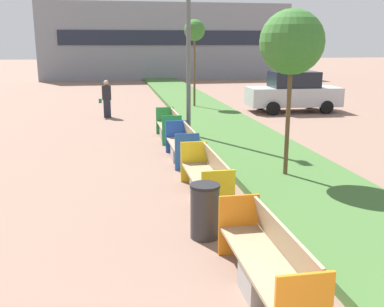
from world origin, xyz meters
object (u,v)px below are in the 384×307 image
bench_green_frame (169,128)px  sapling_tree_far (195,32)px  bench_yellow_frame (206,181)px  street_lamp_post (188,21)px  pedestrian_walking (107,99)px  bench_orange_frame (267,268)px  parked_car_distant (293,92)px  sapling_tree_near (292,43)px  bench_blue_frame (183,147)px  litter_bin (205,211)px

bench_green_frame → sapling_tree_far: 7.57m
bench_yellow_frame → street_lamp_post: size_ratio=0.36×
street_lamp_post → sapling_tree_far: 6.90m
pedestrian_walking → bench_orange_frame: bearing=-81.9°
bench_orange_frame → bench_green_frame: (-0.01, 9.73, -0.01)m
sapling_tree_far → parked_car_distant: 5.36m
parked_car_distant → sapling_tree_near: bearing=-110.1°
street_lamp_post → pedestrian_walking: size_ratio=4.30×
bench_blue_frame → litter_bin: bench_blue_frame is taller
pedestrian_walking → parked_car_distant: (8.52, 0.20, 0.11)m
bench_orange_frame → litter_bin: bench_orange_frame is taller
bench_blue_frame → street_lamp_post: street_lamp_post is taller
bench_blue_frame → parked_car_distant: parked_car_distant is taller
litter_bin → bench_green_frame: bearing=87.0°
pedestrian_walking → bench_yellow_frame: bearing=-79.2°
bench_blue_frame → sapling_tree_near: (2.05, -2.31, 2.77)m
bench_blue_frame → parked_car_distant: size_ratio=0.46×
bench_blue_frame → bench_green_frame: bearing=90.0°
pedestrian_walking → parked_car_distant: 8.52m
litter_bin → sapling_tree_far: 14.93m
bench_orange_frame → sapling_tree_near: size_ratio=0.62×
litter_bin → sapling_tree_far: bearing=80.3°
bench_blue_frame → sapling_tree_far: 10.12m
bench_green_frame → street_lamp_post: (0.61, -0.24, 3.45)m
bench_yellow_frame → sapling_tree_near: (2.04, 0.83, 2.76)m
bench_green_frame → sapling_tree_far: bearing=72.5°
sapling_tree_far → pedestrian_walking: 5.26m
sapling_tree_near → litter_bin: bearing=-132.3°
street_lamp_post → sapling_tree_far: bearing=78.0°
bench_yellow_frame → sapling_tree_far: size_ratio=0.59×
street_lamp_post → sapling_tree_far: street_lamp_post is taller
sapling_tree_near → bench_orange_frame: bearing=-114.1°
bench_yellow_frame → bench_green_frame: same height
bench_blue_frame → sapling_tree_far: sapling_tree_far is taller
bench_orange_frame → bench_yellow_frame: same height
bench_orange_frame → sapling_tree_near: bearing=65.9°
bench_orange_frame → sapling_tree_near: (2.04, 4.56, 2.76)m
bench_yellow_frame → bench_blue_frame: (-0.01, 3.14, -0.01)m
bench_orange_frame → pedestrian_walking: (-2.08, 14.61, 0.43)m
bench_yellow_frame → sapling_tree_far: sapling_tree_far is taller
bench_yellow_frame → litter_bin: bench_yellow_frame is taller
sapling_tree_near → pedestrian_walking: sapling_tree_near is taller
street_lamp_post → sapling_tree_near: 5.18m
bench_green_frame → street_lamp_post: 3.51m
bench_green_frame → pedestrian_walking: size_ratio=1.20×
bench_yellow_frame → sapling_tree_far: bearing=80.7°
sapling_tree_far → pedestrian_walking: (-4.12, -1.62, -2.83)m
sapling_tree_near → parked_car_distant: 11.37m
bench_yellow_frame → sapling_tree_near: size_ratio=0.64×
bench_orange_frame → pedestrian_walking: bearing=98.1°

